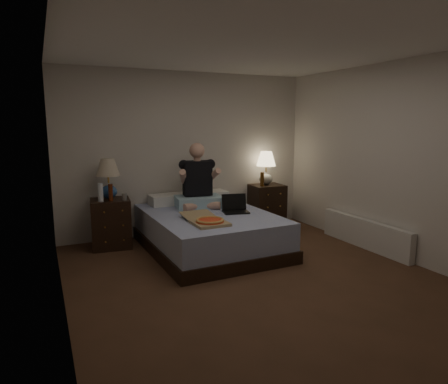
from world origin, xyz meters
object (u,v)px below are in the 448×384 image
water_bottle (101,192)px  radiator (365,234)px  beer_bottle_left (111,192)px  nightstand_left (111,223)px  laptop (236,204)px  lamp_right (266,168)px  pizza_box (210,221)px  soda_can (124,197)px  lamp_left (108,179)px  beer_bottle_right (262,179)px  nightstand_right (266,205)px  person (198,175)px  bed (209,231)px

water_bottle → radiator: size_ratio=0.16×
water_bottle → beer_bottle_left: 0.13m
nightstand_left → laptop: laptop is taller
lamp_right → pizza_box: bearing=-139.0°
soda_can → beer_bottle_left: beer_bottle_left is taller
lamp_left → radiator: lamp_left is taller
water_bottle → laptop: 1.83m
soda_can → pizza_box: (0.80, -1.10, -0.18)m
soda_can → pizza_box: 1.37m
soda_can → radiator: 3.37m
nightstand_left → pizza_box: 1.60m
beer_bottle_right → beer_bottle_left: bearing=-176.4°
beer_bottle_left → laptop: beer_bottle_left is taller
lamp_left → nightstand_right: bearing=1.7°
person → nightstand_left: bearing=176.1°
bed → nightstand_right: nightstand_right is taller
nightstand_right → laptop: laptop is taller
lamp_left → radiator: (3.20, -1.59, -0.76)m
lamp_right → soda_can: (-2.41, -0.30, -0.24)m
beer_bottle_right → soda_can: bearing=-174.8°
bed → water_bottle: size_ratio=8.22×
lamp_left → pizza_box: size_ratio=0.74×
laptop → radiator: (1.66, -0.70, -0.43)m
beer_bottle_left → pizza_box: bearing=-49.9°
nightstand_right → lamp_left: (-2.60, -0.08, 0.61)m
beer_bottle_left → lamp_left: bearing=88.4°
person → pizza_box: person is taller
nightstand_right → pizza_box: 2.16m
beer_bottle_right → laptop: beer_bottle_right is taller
beer_bottle_left → lamp_right: bearing=5.5°
lamp_right → water_bottle: lamp_right is taller
bed → pizza_box: 0.69m
nightstand_left → nightstand_right: size_ratio=0.98×
lamp_left → pizza_box: lamp_left is taller
bed → nightstand_left: 1.38m
pizza_box → water_bottle: bearing=132.8°
soda_can → person: size_ratio=0.11×
nightstand_left → lamp_right: (2.58, 0.15, 0.64)m
person → radiator: size_ratio=0.58×
lamp_right → lamp_left: bearing=-178.3°
nightstand_left → radiator: (3.21, -1.52, -0.14)m
beer_bottle_right → radiator: bearing=-64.5°
nightstand_right → radiator: 1.78m
bed → nightstand_right: 1.63m
nightstand_right → beer_bottle_left: bearing=-172.5°
nightstand_right → person: 1.58m
bed → water_bottle: (-1.33, 0.57, 0.55)m
nightstand_left → beer_bottle_left: size_ratio=2.96×
bed → lamp_left: size_ratio=3.67×
beer_bottle_left → water_bottle: bearing=-178.6°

